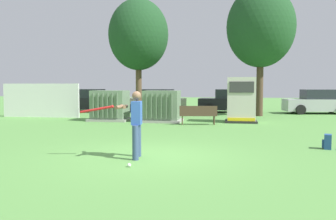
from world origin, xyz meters
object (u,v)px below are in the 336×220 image
(backpack, at_px, (327,142))
(parked_car_right_of_center, at_px, (230,102))
(parked_car_rightmost, at_px, (317,102))
(transformer_mid_west, at_px, (162,107))
(park_bench, at_px, (198,114))
(parked_car_left_of_center, at_px, (155,101))
(sports_ball, at_px, (129,165))
(generator_enclosure, at_px, (241,100))
(batter, at_px, (134,121))
(transformer_west, at_px, (110,106))
(parked_car_leftmost, at_px, (86,101))

(backpack, height_order, parked_car_right_of_center, parked_car_right_of_center)
(parked_car_rightmost, bearing_deg, transformer_mid_west, -142.26)
(park_bench, bearing_deg, parked_car_left_of_center, 115.35)
(parked_car_left_of_center, distance_m, parked_car_rightmost, 11.01)
(transformer_mid_west, height_order, sports_ball, transformer_mid_west)
(generator_enclosure, bearing_deg, parked_car_left_of_center, 132.37)
(generator_enclosure, bearing_deg, parked_car_rightmost, 52.41)
(transformer_mid_west, relative_size, parked_car_right_of_center, 0.49)
(transformer_mid_west, height_order, parked_car_right_of_center, same)
(transformer_mid_west, xyz_separation_m, batter, (1.09, -9.43, 0.19))
(transformer_mid_west, distance_m, backpack, 9.59)
(transformer_west, distance_m, park_bench, 5.02)
(batter, bearing_deg, transformer_west, 112.42)
(batter, xyz_separation_m, sports_ball, (0.14, -1.02, -0.93))
(transformer_west, bearing_deg, park_bench, -14.67)
(backpack, bearing_deg, sports_ball, -147.23)
(generator_enclosure, relative_size, backpack, 5.23)
(generator_enclosure, relative_size, park_bench, 1.25)
(backpack, height_order, parked_car_leftmost, parked_car_leftmost)
(park_bench, bearing_deg, transformer_mid_west, 150.00)
(batter, distance_m, sports_ball, 1.39)
(batter, xyz_separation_m, parked_car_leftmost, (-8.05, 16.21, -0.22))
(transformer_west, relative_size, generator_enclosure, 0.91)
(backpack, distance_m, parked_car_leftmost, 19.29)
(parked_car_left_of_center, bearing_deg, parked_car_leftmost, -179.79)
(parked_car_right_of_center, bearing_deg, park_bench, -99.82)
(generator_enclosure, distance_m, park_bench, 2.66)
(parked_car_left_of_center, relative_size, parked_car_rightmost, 1.00)
(transformer_west, relative_size, sports_ball, 23.33)
(park_bench, bearing_deg, backpack, -53.86)
(transformer_west, distance_m, generator_enclosure, 6.92)
(parked_car_leftmost, xyz_separation_m, parked_car_right_of_center, (10.43, 0.55, 0.00))
(generator_enclosure, xyz_separation_m, parked_car_rightmost, (5.18, 6.73, -0.38))
(batter, height_order, sports_ball, batter)
(batter, bearing_deg, generator_enclosure, 73.23)
(transformer_west, relative_size, parked_car_right_of_center, 0.49)
(parked_car_rightmost, bearing_deg, transformer_west, -149.81)
(batter, relative_size, parked_car_leftmost, 0.40)
(transformer_west, xyz_separation_m, sports_ball, (4.08, -10.57, -0.74))
(parked_car_leftmost, bearing_deg, sports_ball, -64.59)
(sports_ball, distance_m, parked_car_left_of_center, 17.53)
(backpack, relative_size, parked_car_leftmost, 0.10)
(transformer_west, height_order, parked_car_right_of_center, same)
(batter, distance_m, parked_car_leftmost, 18.10)
(park_bench, xyz_separation_m, parked_car_right_of_center, (1.47, 8.48, 0.22))
(parked_car_left_of_center, height_order, parked_car_right_of_center, same)
(batter, xyz_separation_m, parked_car_rightmost, (8.15, 16.58, -0.22))
(transformer_west, xyz_separation_m, parked_car_right_of_center, (6.32, 7.21, -0.04))
(sports_ball, relative_size, parked_car_left_of_center, 0.02)
(sports_ball, bearing_deg, parked_car_left_of_center, 99.86)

